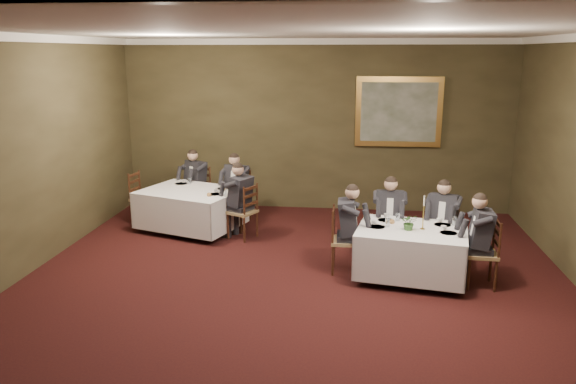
% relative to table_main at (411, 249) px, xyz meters
% --- Properties ---
extents(ground, '(10.00, 10.00, 0.00)m').
position_rel_table_main_xyz_m(ground, '(-1.67, -1.32, -0.45)').
color(ground, black).
rests_on(ground, ground).
extents(ceiling, '(8.00, 10.00, 0.10)m').
position_rel_table_main_xyz_m(ceiling, '(-1.67, -1.32, 3.05)').
color(ceiling, silver).
rests_on(ceiling, back_wall).
extents(back_wall, '(8.00, 0.10, 3.50)m').
position_rel_table_main_xyz_m(back_wall, '(-1.67, 3.68, 1.30)').
color(back_wall, '#322C19').
rests_on(back_wall, ground).
extents(crown_molding, '(8.00, 10.00, 0.12)m').
position_rel_table_main_xyz_m(crown_molding, '(-1.67, -1.32, 2.99)').
color(crown_molding, white).
rests_on(crown_molding, back_wall).
extents(table_main, '(1.73, 1.43, 0.67)m').
position_rel_table_main_xyz_m(table_main, '(0.00, 0.00, 0.00)').
color(table_main, black).
rests_on(table_main, ground).
extents(table_second, '(2.09, 1.82, 0.67)m').
position_rel_table_main_xyz_m(table_second, '(-3.84, 1.88, 0.00)').
color(table_second, black).
rests_on(table_second, ground).
extents(chair_main_backleft, '(0.45, 0.43, 1.00)m').
position_rel_table_main_xyz_m(chair_main_backleft, '(-0.28, 0.85, -0.17)').
color(chair_main_backleft, olive).
rests_on(chair_main_backleft, ground).
extents(diner_main_backleft, '(0.43, 0.49, 1.35)m').
position_rel_table_main_xyz_m(diner_main_backleft, '(-0.28, 0.84, 0.06)').
color(diner_main_backleft, black).
rests_on(diner_main_backleft, chair_main_backleft).
extents(chair_main_backright, '(0.56, 0.55, 1.00)m').
position_rel_table_main_xyz_m(chair_main_backright, '(0.54, 0.71, -0.17)').
color(chair_main_backright, olive).
rests_on(chair_main_backright, ground).
extents(diner_main_backright, '(0.54, 0.59, 1.35)m').
position_rel_table_main_xyz_m(diner_main_backright, '(0.54, 0.70, 0.06)').
color(diner_main_backright, black).
rests_on(diner_main_backright, chair_main_backright).
extents(chair_main_endleft, '(0.42, 0.44, 1.00)m').
position_rel_table_main_xyz_m(chair_main_endleft, '(-0.97, 0.16, -0.17)').
color(chair_main_endleft, olive).
rests_on(chair_main_endleft, ground).
extents(diner_main_endleft, '(0.48, 0.42, 1.35)m').
position_rel_table_main_xyz_m(diner_main_endleft, '(-0.96, 0.16, 0.06)').
color(diner_main_endleft, black).
rests_on(diner_main_endleft, chair_main_endleft).
extents(chair_main_endright, '(0.44, 0.45, 1.00)m').
position_rel_table_main_xyz_m(chair_main_endright, '(0.97, -0.16, -0.17)').
color(chair_main_endright, olive).
rests_on(chair_main_endright, ground).
extents(diner_main_endright, '(0.49, 0.43, 1.35)m').
position_rel_table_main_xyz_m(diner_main_endright, '(0.96, -0.16, 0.06)').
color(diner_main_endright, black).
rests_on(diner_main_endright, chair_main_endright).
extents(chair_sec_backleft, '(0.60, 0.59, 1.00)m').
position_rel_table_main_xyz_m(chair_sec_backleft, '(-4.00, 2.88, -0.17)').
color(chair_sec_backleft, olive).
rests_on(chair_sec_backleft, ground).
extents(diner_sec_backleft, '(0.60, 0.62, 1.35)m').
position_rel_table_main_xyz_m(diner_sec_backleft, '(-4.01, 2.87, 0.06)').
color(diner_sec_backleft, black).
rests_on(diner_sec_backleft, chair_sec_backleft).
extents(chair_sec_backright, '(0.55, 0.54, 1.00)m').
position_rel_table_main_xyz_m(chair_sec_backright, '(-3.11, 2.58, -0.17)').
color(chair_sec_backright, olive).
rests_on(chair_sec_backright, ground).
extents(diner_sec_backright, '(0.53, 0.58, 1.35)m').
position_rel_table_main_xyz_m(diner_sec_backright, '(-3.11, 2.57, 0.06)').
color(diner_sec_backright, black).
rests_on(diner_sec_backright, chair_sec_backright).
extents(chair_sec_endright, '(0.57, 0.58, 1.00)m').
position_rel_table_main_xyz_m(chair_sec_endright, '(-2.79, 1.52, -0.17)').
color(chair_sec_endright, olive).
rests_on(chair_sec_endright, ground).
extents(diner_sec_endright, '(0.61, 0.57, 1.35)m').
position_rel_table_main_xyz_m(diner_sec_endright, '(-2.80, 1.53, 0.06)').
color(diner_sec_endright, black).
rests_on(diner_sec_endright, chair_sec_endright).
extents(chair_sec_endleft, '(0.48, 0.50, 1.00)m').
position_rel_table_main_xyz_m(chair_sec_endleft, '(-4.90, 2.23, -0.17)').
color(chair_sec_endleft, olive).
rests_on(chair_sec_endleft, ground).
extents(centerpiece, '(0.23, 0.20, 0.25)m').
position_rel_table_main_xyz_m(centerpiece, '(-0.05, -0.06, 0.44)').
color(centerpiece, '#2D5926').
rests_on(centerpiece, table_main).
extents(candlestick, '(0.07, 0.07, 0.51)m').
position_rel_table_main_xyz_m(candlestick, '(0.14, 0.00, 0.50)').
color(candlestick, gold).
rests_on(candlestick, table_main).
extents(place_setting_table_main, '(0.33, 0.31, 0.14)m').
position_rel_table_main_xyz_m(place_setting_table_main, '(-0.30, 0.42, 0.35)').
color(place_setting_table_main, white).
rests_on(place_setting_table_main, table_main).
extents(place_setting_table_second, '(0.33, 0.31, 0.14)m').
position_rel_table_main_xyz_m(place_setting_table_second, '(-4.12, 2.40, 0.35)').
color(place_setting_table_second, white).
rests_on(place_setting_table_second, table_second).
extents(painting, '(1.72, 0.09, 1.40)m').
position_rel_table_main_xyz_m(painting, '(0.00, 3.61, 1.62)').
color(painting, gold).
rests_on(painting, back_wall).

